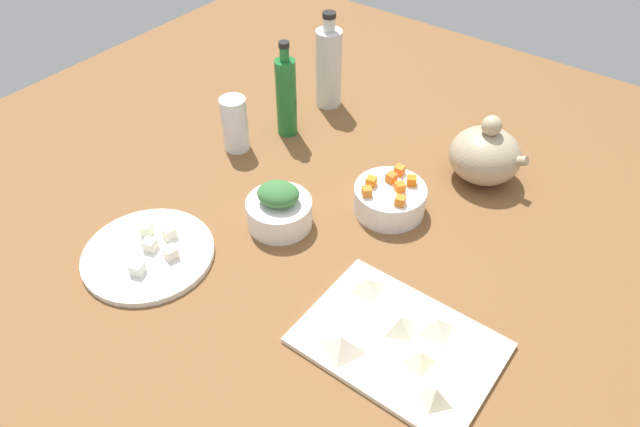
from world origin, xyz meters
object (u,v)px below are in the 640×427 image
Objects in this scene: cutting_board at (399,343)px; teapot at (485,155)px; bowl_carrots at (390,199)px; bottle_1 at (286,96)px; plate_tofu at (148,255)px; drinking_glass_0 at (235,124)px; bowl_greens at (279,213)px; bottle_0 at (329,67)px.

teapot is at bearing 100.09° from cutting_board.
bowl_carrots is 35.75cm from bottle_1.
plate_tofu is 1.91× the size of drinking_glass_0.
bowl_carrots is at bearing 3.70° from drinking_glass_0.
cutting_board is 2.42× the size of bowl_greens.
plate_tofu is 25.72cm from bowl_greens.
bowl_greens is 28.04cm from drinking_glass_0.
bowl_carrots is 1.13× the size of drinking_glass_0.
bottle_1 is at bearing -90.43° from bottle_0.
bottle_0 is 1.87× the size of drinking_glass_0.
plate_tofu is 47.65cm from bowl_carrots.
bottle_0 reaches higher than cutting_board.
plate_tofu is 64.20cm from bottle_0.
bottle_1 reaches higher than teapot.
drinking_glass_0 is (-10.48, 35.46, 5.75)cm from plate_tofu.
bowl_greens is 0.89× the size of bowl_carrots.
drinking_glass_0 is at bearing 150.28° from bowl_greens.
cutting_board is at bearing -79.91° from teapot.
cutting_board is at bearing -44.90° from bottle_0.
plate_tofu is at bearing -123.41° from teapot.
drinking_glass_0 is (-57.85, 24.40, 5.85)cm from cutting_board.
teapot is 0.70× the size of bottle_0.
bottle_1 is (-52.53, 36.13, 9.32)cm from cutting_board.
bottle_0 is (-33.71, 25.29, 7.44)cm from bowl_carrots.
teapot is at bearing 25.42° from drinking_glass_0.
plate_tofu is 1.90× the size of bowl_greens.
bowl_greens is 0.77× the size of teapot.
bottle_0 is at bearing 143.12° from bowl_carrots.
bowl_carrots is 0.87× the size of teapot.
bowl_greens is 0.54× the size of bottle_0.
teapot is 1.31× the size of drinking_glass_0.
teapot is 0.72× the size of bottle_1.
bottle_1 is at bearing 145.48° from cutting_board.
teapot is 44.32cm from bottle_0.
bowl_carrots reaches higher than cutting_board.
bottle_0 is (-5.03, 63.27, 9.63)cm from plate_tofu.
bottle_0 reaches higher than plate_tofu.
cutting_board is at bearing -55.23° from bowl_carrots.
bottle_1 is (-33.83, 9.20, 7.02)cm from bowl_carrots.
bottle_1 is (-0.12, -16.09, -0.42)cm from bottle_0.
bowl_greens reaches higher than cutting_board.
teapot reaches higher than drinking_glass_0.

